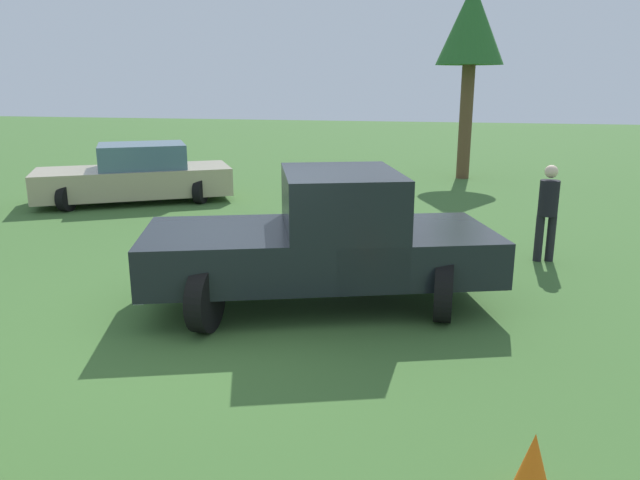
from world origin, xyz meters
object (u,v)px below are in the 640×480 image
object	(u,v)px
person_bystander	(548,208)
tree_back_right	(471,29)
pickup_truck	(329,236)
traffic_cone	(533,467)
sedan_far	(136,175)

from	to	relation	value
person_bystander	tree_back_right	bearing A→B (deg)	-3.64
pickup_truck	traffic_cone	size ratio (longest dim) A/B	9.09
pickup_truck	person_bystander	xyz separation A→B (m)	(-2.74, 3.19, -0.03)
person_bystander	pickup_truck	bearing A→B (deg)	119.41
sedan_far	tree_back_right	world-z (taller)	tree_back_right
person_bystander	tree_back_right	size ratio (longest dim) A/B	0.28
sedan_far	tree_back_right	bearing A→B (deg)	-174.87
sedan_far	tree_back_right	distance (m)	10.63
sedan_far	person_bystander	world-z (taller)	person_bystander
sedan_far	tree_back_right	size ratio (longest dim) A/B	0.86
tree_back_right	traffic_cone	xyz separation A→B (m)	(15.47, 0.25, -4.20)
person_bystander	tree_back_right	world-z (taller)	tree_back_right
sedan_far	person_bystander	distance (m)	9.98
pickup_truck	person_bystander	world-z (taller)	pickup_truck
sedan_far	person_bystander	size ratio (longest dim) A/B	3.06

